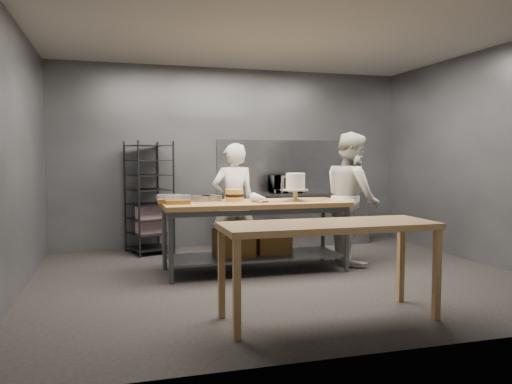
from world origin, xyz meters
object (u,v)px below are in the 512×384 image
Objects in this scene: work_table at (253,228)px; chef_behind at (234,203)px; near_counter at (329,232)px; frosted_cake_stand at (295,184)px; speed_rack at (149,199)px; chef_right at (352,198)px; layer_cake at (234,195)px; microwave at (286,184)px.

chef_behind is (-0.10, 0.68, 0.28)m from work_table.
near_counter is 5.39× the size of frosted_cake_stand.
near_counter is 3.97m from speed_rack.
near_counter is 2.05m from frosted_cake_stand.
near_counter is 1.08× the size of chef_right.
layer_cake is at bearing 76.78° from chef_behind.
work_table is 1.41× the size of chef_behind.
near_counter is at bearing 94.37° from chef_behind.
microwave reaches higher than near_counter.
speed_rack is at bearing 135.52° from frosted_cake_stand.
frosted_cake_stand is at bearing 78.29° from near_counter.
layer_cake is at bearing -57.66° from speed_rack.
chef_right reaches higher than near_counter.
frosted_cake_stand is (1.78, -1.75, 0.30)m from speed_rack.
near_counter is at bearing -69.83° from speed_rack.
frosted_cake_stand is at bearing 110.33° from chef_right.
speed_rack is 3.23× the size of microwave.
microwave is (0.93, 3.81, 0.24)m from near_counter.
chef_behind is 4.58× the size of frosted_cake_stand.
frosted_cake_stand is 0.82m from layer_cake.
chef_behind is 1.69m from chef_right.
layer_cake is (-0.13, -0.59, 0.15)m from chef_behind.
chef_right is at bearing 1.41° from layer_cake.
chef_behind is at bearing 95.11° from near_counter.
work_table is 1.29× the size of chef_right.
speed_rack is at bearing -41.73° from chef_behind.
layer_cake is at bearing -128.41° from microwave.
work_table is 0.49m from layer_cake.
frosted_cake_stand is (0.66, -0.77, 0.30)m from chef_behind.
chef_right is (2.72, -1.53, 0.07)m from speed_rack.
layer_cake is (-0.38, 2.16, 0.19)m from near_counter.
chef_right reaches higher than layer_cake.
layer_cake is (-1.73, -0.04, 0.07)m from chef_right.
chef_right is (1.49, 0.13, 0.35)m from work_table.
speed_rack is at bearing 67.71° from chef_right.
layer_cake is (-1.31, -1.65, -0.05)m from microwave.
speed_rack reaches higher than frosted_cake_stand.
microwave is at bearing 51.59° from layer_cake.
frosted_cake_stand is (0.41, 1.98, 0.34)m from near_counter.
work_table is 4.43× the size of microwave.
microwave is at bearing 21.62° from chef_right.
speed_rack is 2.51m from frosted_cake_stand.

